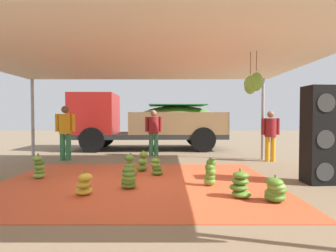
# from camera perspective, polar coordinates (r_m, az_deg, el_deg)

# --- Properties ---
(ground_plane) EXTENTS (40.00, 40.00, 0.00)m
(ground_plane) POSITION_cam_1_polar(r_m,az_deg,el_deg) (8.97, -4.58, -7.18)
(ground_plane) COLOR #7F6B51
(tarp_orange) EXTENTS (5.88, 4.55, 0.01)m
(tarp_orange) POSITION_cam_1_polar(r_m,az_deg,el_deg) (6.03, -6.77, -11.60)
(tarp_orange) COLOR #D1512D
(tarp_orange) RESTS_ON ground
(tent_canopy) EXTENTS (8.00, 7.00, 2.73)m
(tent_canopy) POSITION_cam_1_polar(r_m,az_deg,el_deg) (5.90, -6.85, 13.97)
(tent_canopy) COLOR #9EA0A5
(tent_canopy) RESTS_ON ground
(banana_bunch_0) EXTENTS (0.33, 0.33, 0.58)m
(banana_bunch_0) POSITION_cam_1_polar(r_m,az_deg,el_deg) (5.79, 8.39, -9.52)
(banana_bunch_0) COLOR #6B9E38
(banana_bunch_0) RESTS_ON tarp_orange
(banana_bunch_1) EXTENTS (0.34, 0.33, 0.57)m
(banana_bunch_1) POSITION_cam_1_polar(r_m,az_deg,el_deg) (7.05, -25.32, -7.80)
(banana_bunch_1) COLOR #75A83D
(banana_bunch_1) RESTS_ON tarp_orange
(banana_bunch_2) EXTENTS (0.49, 0.47, 0.51)m
(banana_bunch_2) POSITION_cam_1_polar(r_m,az_deg,el_deg) (5.09, 14.37, -11.73)
(banana_bunch_2) COLOR #60932D
(banana_bunch_2) RESTS_ON tarp_orange
(banana_bunch_3) EXTENTS (0.35, 0.36, 0.45)m
(banana_bunch_3) POSITION_cam_1_polar(r_m,az_deg,el_deg) (5.28, -17.12, -11.56)
(banana_bunch_3) COLOR gold
(banana_bunch_3) RESTS_ON tarp_orange
(banana_bunch_4) EXTENTS (0.40, 0.42, 0.47)m
(banana_bunch_4) POSITION_cam_1_polar(r_m,az_deg,el_deg) (5.57, -8.36, -10.62)
(banana_bunch_4) COLOR #60932D
(banana_bunch_4) RESTS_ON tarp_orange
(banana_bunch_5) EXTENTS (0.37, 0.38, 0.55)m
(banana_bunch_5) POSITION_cam_1_polar(r_m,az_deg,el_deg) (6.68, -8.07, -8.20)
(banana_bunch_5) COLOR #477523
(banana_bunch_5) RESTS_ON tarp_orange
(banana_bunch_6) EXTENTS (0.45, 0.46, 0.44)m
(banana_bunch_6) POSITION_cam_1_polar(r_m,az_deg,el_deg) (5.01, 20.98, -12.24)
(banana_bunch_6) COLOR #477523
(banana_bunch_6) RESTS_ON tarp_orange
(banana_bunch_7) EXTENTS (0.37, 0.34, 0.46)m
(banana_bunch_7) POSITION_cam_1_polar(r_m,az_deg,el_deg) (6.75, -2.67, -8.44)
(banana_bunch_7) COLOR #518428
(banana_bunch_7) RESTS_ON tarp_orange
(banana_bunch_8) EXTENTS (0.36, 0.36, 0.55)m
(banana_bunch_8) POSITION_cam_1_polar(r_m,az_deg,el_deg) (7.22, -5.50, -7.41)
(banana_bunch_8) COLOR #518428
(banana_bunch_8) RESTS_ON tarp_orange
(cargo_truck_main) EXTENTS (6.59, 2.68, 2.40)m
(cargo_truck_main) POSITION_cam_1_polar(r_m,az_deg,el_deg) (12.17, -5.13, 1.05)
(cargo_truck_main) COLOR #2D2D2D
(cargo_truck_main) RESTS_ON ground
(worker_0) EXTENTS (0.59, 0.36, 1.60)m
(worker_0) POSITION_cam_1_polar(r_m,az_deg,el_deg) (9.34, 20.06, -1.15)
(worker_0) COLOR orange
(worker_0) RESTS_ON ground
(worker_1) EXTENTS (0.65, 0.40, 1.77)m
(worker_1) POSITION_cam_1_polar(r_m,az_deg,el_deg) (9.59, -20.67, -0.50)
(worker_1) COLOR #337A4C
(worker_1) RESTS_ON ground
(worker_2) EXTENTS (0.61, 0.37, 1.66)m
(worker_2) POSITION_cam_1_polar(r_m,az_deg,el_deg) (9.98, -3.25, -0.67)
(worker_2) COLOR #337A4C
(worker_2) RESTS_ON ground
(speaker_stack) EXTENTS (0.63, 0.54, 2.06)m
(speaker_stack) POSITION_cam_1_polar(r_m,az_deg,el_deg) (6.66, 28.38, -1.62)
(speaker_stack) COLOR black
(speaker_stack) RESTS_ON ground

